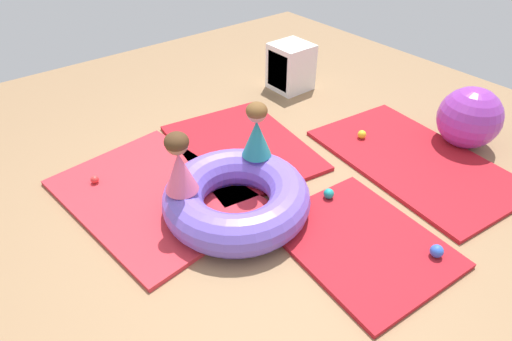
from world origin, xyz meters
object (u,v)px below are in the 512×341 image
Objects in this scene: play_ball_yellow at (362,134)px; exercise_ball_large at (469,118)px; storage_cube at (289,67)px; child_in_teal at (257,130)px; inflatable_cushion at (236,198)px; play_ball_red at (95,180)px; child_in_pink at (179,163)px; play_ball_green at (236,162)px; play_ball_teal at (329,194)px; play_ball_blue at (437,251)px; play_ball_orange at (231,181)px.

exercise_ball_large reaches higher than play_ball_yellow.
child_in_teal is at bearing -50.03° from storage_cube.
inflatable_cushion is 2.42m from storage_cube.
exercise_ball_large is at bearing 62.69° from play_ball_red.
exercise_ball_large is at bearing -94.75° from child_in_pink.
play_ball_yellow is 1.42m from storage_cube.
play_ball_red is (-0.89, -0.39, -0.49)m from child_in_pink.
inflatable_cushion is 2.12× the size of storage_cube.
child_in_pink is at bearing -92.34° from play_ball_yellow.
storage_cube reaches higher than play_ball_green.
inflatable_cushion is 0.79m from play_ball_teal.
inflatable_cushion reaches higher than play_ball_blue.
inflatable_cushion is at bearing -147.55° from play_ball_blue.
child_in_teal is 0.74m from child_in_pink.
exercise_ball_large is at bearing 82.92° from play_ball_teal.
inflatable_cushion is 2.39× the size of child_in_pink.
play_ball_yellow is at bearing -82.00° from child_in_pink.
storage_cube is (-1.39, 0.25, 0.20)m from play_ball_yellow.
inflatable_cushion is 13.83× the size of play_ball_yellow.
storage_cube is at bearing 169.90° from play_ball_yellow.
play_ball_teal is 2.21m from storage_cube.
play_ball_red is at bearing -146.15° from play_ball_blue.
play_ball_blue is at bearing 22.63° from play_ball_orange.
play_ball_blue is 1.13× the size of play_ball_yellow.
child_in_pink is at bearing -76.62° from child_in_teal.
play_ball_red is 2.04m from play_ball_teal.
child_in_teal is 0.81m from play_ball_teal.
play_ball_yellow reaches higher than play_ball_orange.
play_ball_orange is at bearing -103.72° from child_in_teal.
child_in_teal reaches higher than play_ball_blue.
storage_cube is (-1.19, 1.74, 0.20)m from play_ball_orange.
play_ball_red is (-0.87, -1.13, -0.49)m from child_in_teal.
play_ball_red is (-1.07, -0.76, -0.09)m from inflatable_cushion.
child_in_teal is 2.03m from storage_cube.
play_ball_teal is 1.05× the size of play_ball_orange.
exercise_ball_large is 1.09× the size of storage_cube.
child_in_pink is at bearing -105.09° from exercise_ball_large.
child_in_teal is 4.74× the size of play_ball_green.
child_in_pink reaches higher than exercise_ball_large.
play_ball_teal is at bearing 39.44° from play_ball_orange.
child_in_pink is 1.96m from play_ball_blue.
play_ball_yellow is at bearing 149.36° from play_ball_blue.
play_ball_red is 0.13× the size of storage_cube.
inflatable_cushion is at bearing -105.58° from child_in_pink.
play_ball_red is 0.12× the size of exercise_ball_large.
storage_cube is (-2.05, -0.51, -0.02)m from exercise_ball_large.
play_ball_teal reaches higher than play_ball_orange.
play_ball_yellow reaches higher than play_ball_red.
exercise_ball_large reaches higher than storage_cube.
play_ball_yellow is at bearing 68.10° from play_ball_red.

